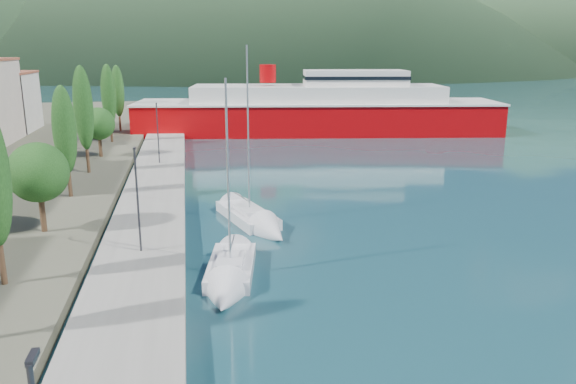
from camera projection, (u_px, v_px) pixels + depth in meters
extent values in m
plane|color=#19434D|center=(211.00, 99.00, 136.98)|extent=(1400.00, 1400.00, 0.00)
cube|color=gray|center=(154.00, 197.00, 45.77)|extent=(5.00, 88.00, 0.80)
cone|color=#365634|center=(544.00, 2.00, 418.12)|extent=(420.00, 420.00, 90.00)
cylinder|color=#47301E|center=(2.00, 265.00, 28.08)|extent=(0.30, 0.30, 2.03)
cylinder|color=#47301E|center=(43.00, 214.00, 36.14)|extent=(0.36, 0.36, 2.39)
sphere|color=#204D1A|center=(38.00, 172.00, 35.45)|extent=(3.82, 3.82, 3.82)
cylinder|color=#47301E|center=(70.00, 185.00, 44.71)|extent=(0.30, 0.30, 1.94)
ellipsoid|color=#204D1A|center=(64.00, 130.00, 43.60)|extent=(1.80, 1.80, 6.88)
cylinder|color=#47301E|center=(88.00, 161.00, 53.27)|extent=(0.30, 0.30, 2.21)
ellipsoid|color=#204D1A|center=(83.00, 108.00, 52.01)|extent=(1.80, 1.80, 7.83)
cylinder|color=#47301E|center=(100.00, 147.00, 61.08)|extent=(0.36, 0.36, 2.19)
sphere|color=#204D1A|center=(98.00, 124.00, 60.45)|extent=(3.51, 3.51, 3.51)
cylinder|color=#47301E|center=(112.00, 134.00, 70.53)|extent=(0.30, 0.30, 2.12)
ellipsoid|color=#204D1A|center=(108.00, 95.00, 69.33)|extent=(1.80, 1.80, 7.50)
cylinder|color=#47301E|center=(120.00, 124.00, 80.03)|extent=(0.30, 0.30, 2.03)
ellipsoid|color=#204D1A|center=(118.00, 91.00, 78.88)|extent=(1.80, 1.80, 7.18)
cube|color=#2D2D33|center=(33.00, 357.00, 10.23)|extent=(0.15, 0.50, 0.12)
cylinder|color=#2D2D33|center=(138.00, 201.00, 31.90)|extent=(0.12, 0.12, 6.00)
cube|color=#2D2D33|center=(134.00, 148.00, 31.39)|extent=(0.15, 0.50, 0.12)
cylinder|color=#2D2D33|center=(158.00, 134.00, 56.80)|extent=(0.12, 0.12, 6.00)
cube|color=#2D2D33|center=(156.00, 104.00, 56.29)|extent=(0.15, 0.50, 0.12)
cube|color=silver|center=(231.00, 269.00, 31.37)|extent=(3.42, 6.28, 0.95)
cube|color=silver|center=(230.00, 261.00, 30.82)|extent=(1.85, 2.59, 0.37)
cylinder|color=silver|center=(228.00, 175.00, 29.61)|extent=(0.12, 0.12, 10.04)
cone|color=silver|center=(224.00, 298.00, 27.68)|extent=(2.87, 3.15, 2.43)
cube|color=silver|center=(247.00, 216.00, 41.10)|extent=(4.25, 7.20, 0.96)
cube|color=silver|center=(250.00, 210.00, 40.55)|extent=(2.17, 3.02, 0.37)
cylinder|color=silver|center=(248.00, 131.00, 39.12)|extent=(0.12, 0.12, 11.70)
cone|color=silver|center=(272.00, 233.00, 37.34)|extent=(3.24, 3.72, 2.45)
cube|color=#A80307|center=(317.00, 120.00, 82.51)|extent=(53.19, 18.31, 5.04)
cube|color=silver|center=(317.00, 102.00, 81.88)|extent=(53.59, 18.68, 0.27)
cube|color=silver|center=(317.00, 95.00, 81.61)|extent=(36.92, 14.13, 2.70)
cube|color=silver|center=(355.00, 78.00, 81.17)|extent=(15.43, 8.76, 2.16)
cylinder|color=#A80307|center=(268.00, 73.00, 80.63)|extent=(2.34, 2.34, 2.52)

